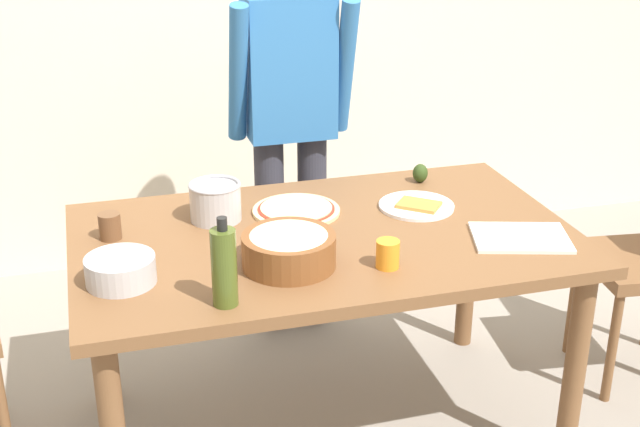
{
  "coord_description": "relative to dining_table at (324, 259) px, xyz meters",
  "views": [
    {
      "loc": [
        -0.7,
        -2.41,
        1.9
      ],
      "look_at": [
        0.0,
        0.05,
        0.81
      ],
      "focal_mm": 48.1,
      "sensor_mm": 36.0,
      "label": 1
    }
  ],
  "objects": [
    {
      "name": "mixing_bowl_steel",
      "position": [
        -0.65,
        -0.17,
        0.13
      ],
      "size": [
        0.2,
        0.2,
        0.08
      ],
      "color": "#B7B7BC",
      "rests_on": "dining_table"
    },
    {
      "name": "steel_pot",
      "position": [
        -0.32,
        0.21,
        0.16
      ],
      "size": [
        0.17,
        0.17,
        0.13
      ],
      "color": "#B7B7BC",
      "rests_on": "dining_table"
    },
    {
      "name": "cup_small_brown",
      "position": [
        -0.66,
        0.15,
        0.13
      ],
      "size": [
        0.07,
        0.07,
        0.08
      ],
      "primitive_type": "cylinder",
      "color": "brown",
      "rests_on": "dining_table"
    },
    {
      "name": "popcorn_bowl",
      "position": [
        -0.16,
        -0.19,
        0.15
      ],
      "size": [
        0.28,
        0.28,
        0.11
      ],
      "color": "brown",
      "rests_on": "dining_table"
    },
    {
      "name": "cutting_board_white",
      "position": [
        0.59,
        -0.21,
        0.1
      ],
      "size": [
        0.35,
        0.3,
        0.01
      ],
      "primitive_type": "cube",
      "rotation": [
        0.0,
        0.0,
        -0.3
      ],
      "color": "white",
      "rests_on": "dining_table"
    },
    {
      "name": "olive_oil_bottle",
      "position": [
        -0.39,
        -0.37,
        0.2
      ],
      "size": [
        0.07,
        0.07,
        0.26
      ],
      "color": "#47561E",
      "rests_on": "dining_table"
    },
    {
      "name": "cup_orange",
      "position": [
        0.11,
        -0.28,
        0.13
      ],
      "size": [
        0.07,
        0.07,
        0.08
      ],
      "primitive_type": "cylinder",
      "color": "orange",
      "rests_on": "dining_table"
    },
    {
      "name": "person_cook",
      "position": [
        0.08,
        0.76,
        0.27
      ],
      "size": [
        0.49,
        0.25,
        1.62
      ],
      "color": "#2D2D38",
      "rests_on": "ground"
    },
    {
      "name": "avocado",
      "position": [
        0.47,
        0.35,
        0.13
      ],
      "size": [
        0.06,
        0.06,
        0.07
      ],
      "primitive_type": "ellipsoid",
      "color": "#2D4219",
      "rests_on": "dining_table"
    },
    {
      "name": "plate_with_slice",
      "position": [
        0.37,
        0.12,
        0.1
      ],
      "size": [
        0.26,
        0.26,
        0.02
      ],
      "color": "white",
      "rests_on": "dining_table"
    },
    {
      "name": "dining_table",
      "position": [
        0.0,
        0.0,
        0.0
      ],
      "size": [
        1.6,
        0.96,
        0.76
      ],
      "color": "brown",
      "rests_on": "ground"
    },
    {
      "name": "pizza_raw_on_board",
      "position": [
        -0.04,
        0.19,
        0.1
      ],
      "size": [
        0.3,
        0.3,
        0.02
      ],
      "color": "beige",
      "rests_on": "dining_table"
    }
  ]
}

